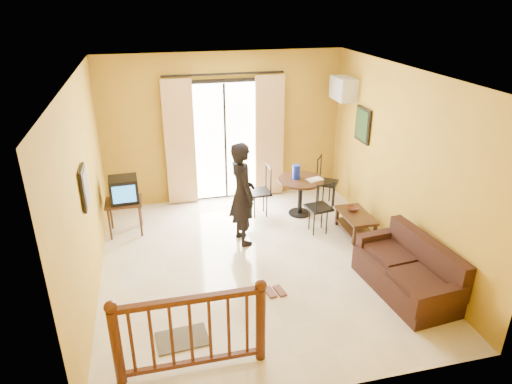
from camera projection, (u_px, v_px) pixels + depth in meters
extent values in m
plane|color=beige|center=(255.00, 263.00, 6.89)|extent=(5.00, 5.00, 0.00)
plane|color=white|center=(255.00, 74.00, 5.75)|extent=(5.00, 5.00, 0.00)
plane|color=#B78C23|center=(224.00, 128.00, 8.54)|extent=(4.50, 0.00, 4.50)
plane|color=#B78C23|center=(320.00, 278.00, 4.10)|extent=(4.50, 0.00, 4.50)
plane|color=#B78C23|center=(85.00, 192.00, 5.84)|extent=(0.00, 5.00, 5.00)
plane|color=#B78C23|center=(402.00, 164.00, 6.80)|extent=(0.00, 5.00, 5.00)
cube|color=black|center=(225.00, 141.00, 8.63)|extent=(1.34, 0.03, 2.34)
cube|color=white|center=(225.00, 142.00, 8.60)|extent=(1.20, 0.04, 2.20)
cube|color=black|center=(225.00, 142.00, 8.58)|extent=(0.04, 0.02, 2.20)
cube|color=beige|center=(180.00, 144.00, 8.35)|extent=(0.55, 0.08, 2.35)
cube|color=beige|center=(269.00, 137.00, 8.72)|extent=(0.55, 0.08, 2.35)
cylinder|color=black|center=(224.00, 74.00, 8.04)|extent=(2.20, 0.04, 0.04)
cube|color=black|center=(124.00, 202.00, 7.53)|extent=(0.59, 0.49, 0.04)
cylinder|color=black|center=(110.00, 224.00, 7.42)|extent=(0.04, 0.04, 0.57)
cylinder|color=black|center=(141.00, 221.00, 7.53)|extent=(0.04, 0.04, 0.57)
cylinder|color=black|center=(111.00, 214.00, 7.77)|extent=(0.04, 0.04, 0.57)
cylinder|color=black|center=(140.00, 211.00, 7.88)|extent=(0.04, 0.04, 0.57)
cube|color=black|center=(124.00, 189.00, 7.45)|extent=(0.47, 0.43, 0.41)
cube|color=#2582E0|center=(124.00, 194.00, 7.27)|extent=(0.36, 0.03, 0.29)
cube|color=black|center=(84.00, 187.00, 5.61)|extent=(0.04, 0.42, 0.52)
cube|color=#514C46|center=(86.00, 187.00, 5.61)|extent=(0.01, 0.34, 0.44)
cylinder|color=black|center=(301.00, 180.00, 8.14)|extent=(0.82, 0.82, 0.04)
cylinder|color=black|center=(300.00, 197.00, 8.27)|extent=(0.08, 0.08, 0.67)
cylinder|color=black|center=(299.00, 213.00, 8.40)|extent=(0.40, 0.40, 0.03)
cylinder|color=#1429C1|center=(296.00, 172.00, 8.10)|extent=(0.14, 0.14, 0.25)
cube|color=beige|center=(315.00, 180.00, 8.08)|extent=(0.32, 0.25, 0.02)
cube|color=silver|center=(343.00, 89.00, 8.20)|extent=(0.30, 0.60, 0.40)
cube|color=gray|center=(336.00, 89.00, 8.17)|extent=(0.02, 0.56, 0.36)
cube|color=black|center=(363.00, 125.00, 7.85)|extent=(0.04, 0.50, 0.60)
cube|color=black|center=(362.00, 125.00, 7.85)|extent=(0.01, 0.42, 0.52)
cube|color=black|center=(356.00, 215.00, 7.60)|extent=(0.45, 0.80, 0.04)
cube|color=black|center=(355.00, 227.00, 7.69)|extent=(0.41, 0.76, 0.03)
cube|color=black|center=(354.00, 235.00, 7.31)|extent=(0.05, 0.05, 0.34)
cube|color=black|center=(375.00, 233.00, 7.39)|extent=(0.05, 0.05, 0.34)
cube|color=black|center=(337.00, 216.00, 7.95)|extent=(0.05, 0.05, 0.34)
cube|color=black|center=(356.00, 214.00, 8.02)|extent=(0.05, 0.05, 0.34)
imported|color=#52271C|center=(353.00, 209.00, 7.69)|extent=(0.23, 0.23, 0.06)
cube|color=black|center=(405.00, 279.00, 6.17)|extent=(0.89, 1.56, 0.37)
cube|color=black|center=(427.00, 256.00, 6.10)|extent=(0.32, 1.50, 0.51)
cube|color=black|center=(439.00, 300.00, 5.44)|extent=(0.76, 0.22, 0.28)
cube|color=black|center=(381.00, 240.00, 6.73)|extent=(0.76, 0.22, 0.28)
cube|color=black|center=(417.00, 280.00, 5.78)|extent=(0.57, 0.66, 0.09)
cube|color=black|center=(391.00, 254.00, 6.36)|extent=(0.57, 0.66, 0.09)
imported|color=black|center=(242.00, 194.00, 7.16)|extent=(0.50, 0.68, 1.69)
cylinder|color=#471E0F|center=(117.00, 348.00, 4.61)|extent=(0.11, 0.11, 0.92)
cylinder|color=#471E0F|center=(261.00, 325.00, 4.93)|extent=(0.11, 0.11, 0.92)
sphere|color=#471E0F|center=(110.00, 307.00, 4.40)|extent=(0.13, 0.13, 0.13)
sphere|color=#471E0F|center=(261.00, 286.00, 4.72)|extent=(0.13, 0.13, 0.13)
cube|color=#471E0F|center=(188.00, 300.00, 4.58)|extent=(1.55, 0.08, 0.06)
cube|color=#471E0F|center=(193.00, 362.00, 4.91)|extent=(1.55, 0.06, 0.05)
cube|color=#514C41|center=(182.00, 339.00, 5.37)|extent=(0.63, 0.45, 0.02)
cube|color=#52271C|center=(270.00, 292.00, 6.19)|extent=(0.14, 0.26, 0.03)
cube|color=#52271C|center=(280.00, 291.00, 6.22)|extent=(0.14, 0.26, 0.03)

